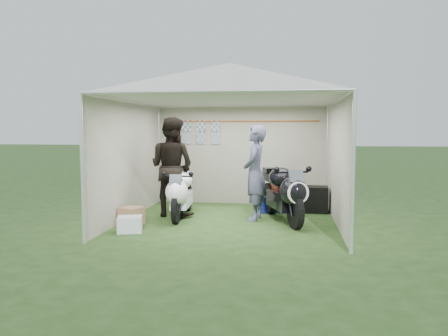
{
  "coord_description": "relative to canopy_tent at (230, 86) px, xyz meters",
  "views": [
    {
      "loc": [
        1.09,
        -8.24,
        1.75
      ],
      "look_at": [
        -0.16,
        0.35,
        0.99
      ],
      "focal_mm": 35.0,
      "sensor_mm": 36.0,
      "label": 1
    }
  ],
  "objects": [
    {
      "name": "paddock_stand",
      "position": [
        0.72,
        0.94,
        -2.4
      ],
      "size": [
        0.53,
        0.43,
        0.35
      ],
      "primitive_type": "cube",
      "rotation": [
        0.0,
        0.0,
        0.33
      ],
      "color": "#2133B5",
      "rests_on": "ground"
    },
    {
      "name": "person_dark_jacket",
      "position": [
        -1.22,
        0.27,
        -1.57
      ],
      "size": [
        1.17,
        1.04,
        2.0
      ],
      "primitive_type": "imported",
      "rotation": [
        0.0,
        0.0,
        2.81
      ],
      "color": "black",
      "rests_on": "ground"
    },
    {
      "name": "equipment_box",
      "position": [
        1.67,
        1.1,
        -2.3
      ],
      "size": [
        0.56,
        0.45,
        0.55
      ],
      "primitive_type": "cube",
      "rotation": [
        0.0,
        0.0,
        -0.02
      ],
      "color": "black",
      "rests_on": "ground"
    },
    {
      "name": "ground",
      "position": [
        0.0,
        -0.03,
        -2.58
      ],
      "size": [
        80.0,
        80.0,
        0.0
      ],
      "primitive_type": "plane",
      "color": "#254017",
      "rests_on": "ground"
    },
    {
      "name": "crate_1",
      "position": [
        -1.75,
        -0.64,
        -2.41
      ],
      "size": [
        0.46,
        0.46,
        0.32
      ],
      "primitive_type": "cube",
      "rotation": [
        0.0,
        0.0,
        -0.35
      ],
      "color": "#906C4B",
      "rests_on": "ground"
    },
    {
      "name": "motorcycle_white",
      "position": [
        -0.99,
        0.11,
        -2.06
      ],
      "size": [
        0.5,
        1.89,
        0.93
      ],
      "rotation": [
        0.0,
        0.0,
        0.07
      ],
      "color": "black",
      "rests_on": "ground"
    },
    {
      "name": "person_blue_jacket",
      "position": [
        0.47,
        0.14,
        -1.66
      ],
      "size": [
        0.49,
        0.7,
        1.84
      ],
      "primitive_type": "imported",
      "rotation": [
        0.0,
        0.0,
        -1.65
      ],
      "color": "slate",
      "rests_on": "ground"
    },
    {
      "name": "crate_0",
      "position": [
        -1.57,
        -1.22,
        -2.44
      ],
      "size": [
        0.48,
        0.42,
        0.27
      ],
      "primitive_type": "cube",
      "rotation": [
        0.0,
        0.0,
        0.28
      ],
      "color": "silver",
      "rests_on": "ground"
    },
    {
      "name": "motorcycle_black",
      "position": [
        1.04,
        0.01,
        -1.99
      ],
      "size": [
        0.98,
        2.07,
        1.06
      ],
      "rotation": [
        0.0,
        0.0,
        0.33
      ],
      "color": "black",
      "rests_on": "ground"
    },
    {
      "name": "canopy_tent",
      "position": [
        0.0,
        0.0,
        0.0
      ],
      "size": [
        5.66,
        5.66,
        3.0
      ],
      "color": "silver",
      "rests_on": "ground"
    }
  ]
}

